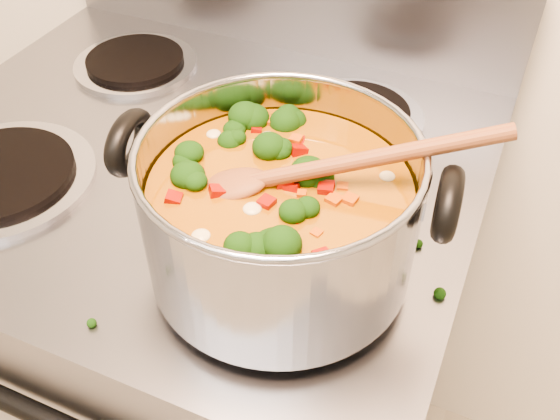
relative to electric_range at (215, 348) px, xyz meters
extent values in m
cube|color=gray|center=(0.00, 0.00, -0.01)|extent=(0.75, 0.65, 0.92)
cylinder|color=black|center=(0.00, -0.34, 0.33)|extent=(0.64, 0.02, 0.02)
cylinder|color=#A5A5AD|center=(-0.18, -0.15, 0.46)|extent=(0.23, 0.23, 0.01)
cylinder|color=black|center=(-0.18, -0.15, 0.46)|extent=(0.18, 0.18, 0.01)
cylinder|color=#A5A5AD|center=(0.18, -0.15, 0.46)|extent=(0.23, 0.23, 0.01)
cylinder|color=black|center=(0.18, -0.15, 0.46)|extent=(0.18, 0.18, 0.01)
cylinder|color=#A5A5AD|center=(-0.18, 0.15, 0.46)|extent=(0.19, 0.19, 0.01)
cylinder|color=black|center=(-0.18, 0.15, 0.46)|extent=(0.15, 0.15, 0.01)
cylinder|color=#A5A5AD|center=(0.18, 0.15, 0.46)|extent=(0.19, 0.19, 0.01)
cylinder|color=black|center=(0.18, 0.15, 0.46)|extent=(0.15, 0.15, 0.01)
cylinder|color=#96969D|center=(0.19, -0.15, 0.54)|extent=(0.26, 0.26, 0.14)
torus|color=#96969D|center=(0.19, -0.15, 0.61)|extent=(0.27, 0.27, 0.01)
cylinder|color=#844F0C|center=(0.19, -0.15, 0.52)|extent=(0.25, 0.25, 0.10)
torus|color=black|center=(0.05, -0.17, 0.59)|extent=(0.03, 0.08, 0.08)
torus|color=black|center=(0.34, -0.13, 0.59)|extent=(0.03, 0.08, 0.08)
ellipsoid|color=black|center=(0.19, -0.11, 0.57)|extent=(0.04, 0.04, 0.03)
ellipsoid|color=black|center=(0.18, -0.08, 0.57)|extent=(0.04, 0.04, 0.03)
ellipsoid|color=black|center=(0.12, -0.16, 0.57)|extent=(0.04, 0.04, 0.03)
ellipsoid|color=black|center=(0.15, -0.24, 0.57)|extent=(0.04, 0.04, 0.03)
ellipsoid|color=black|center=(0.27, -0.18, 0.57)|extent=(0.04, 0.04, 0.03)
ellipsoid|color=black|center=(0.22, -0.23, 0.57)|extent=(0.04, 0.04, 0.03)
ellipsoid|color=black|center=(0.16, -0.17, 0.57)|extent=(0.04, 0.04, 0.03)
ellipsoid|color=black|center=(0.13, -0.13, 0.57)|extent=(0.04, 0.04, 0.03)
ellipsoid|color=black|center=(0.23, -0.17, 0.57)|extent=(0.04, 0.04, 0.03)
ellipsoid|color=black|center=(0.17, -0.15, 0.57)|extent=(0.04, 0.04, 0.03)
ellipsoid|color=#9B0B05|center=(0.28, -0.11, 0.57)|extent=(0.01, 0.01, 0.01)
ellipsoid|color=#9B0B05|center=(0.10, -0.13, 0.57)|extent=(0.01, 0.01, 0.01)
ellipsoid|color=#9B0B05|center=(0.15, -0.12, 0.57)|extent=(0.01, 0.01, 0.01)
ellipsoid|color=#9B0B05|center=(0.21, -0.18, 0.57)|extent=(0.01, 0.01, 0.01)
ellipsoid|color=#9B0B05|center=(0.22, -0.20, 0.57)|extent=(0.01, 0.01, 0.01)
ellipsoid|color=#9B0B05|center=(0.15, -0.20, 0.57)|extent=(0.01, 0.01, 0.01)
ellipsoid|color=#9B0B05|center=(0.18, -0.14, 0.57)|extent=(0.01, 0.01, 0.01)
ellipsoid|color=#9B0B05|center=(0.15, -0.12, 0.57)|extent=(0.01, 0.01, 0.01)
ellipsoid|color=#9B0B05|center=(0.17, -0.25, 0.57)|extent=(0.01, 0.01, 0.01)
ellipsoid|color=#9B0B05|center=(0.19, -0.21, 0.57)|extent=(0.01, 0.01, 0.01)
ellipsoid|color=#9B0B05|center=(0.14, -0.07, 0.57)|extent=(0.01, 0.01, 0.01)
ellipsoid|color=#9B0B05|center=(0.23, -0.06, 0.57)|extent=(0.01, 0.01, 0.01)
ellipsoid|color=#9B0B05|center=(0.22, -0.23, 0.57)|extent=(0.01, 0.01, 0.01)
ellipsoid|color=#AF4509|center=(0.19, -0.10, 0.57)|extent=(0.01, 0.01, 0.01)
ellipsoid|color=#AF4509|center=(0.23, -0.16, 0.57)|extent=(0.01, 0.01, 0.01)
ellipsoid|color=#AF4509|center=(0.16, -0.06, 0.57)|extent=(0.01, 0.01, 0.01)
ellipsoid|color=#AF4509|center=(0.26, -0.18, 0.57)|extent=(0.01, 0.01, 0.01)
ellipsoid|color=#AF4509|center=(0.29, -0.13, 0.57)|extent=(0.01, 0.01, 0.01)
ellipsoid|color=#AF4509|center=(0.19, -0.04, 0.57)|extent=(0.01, 0.01, 0.01)
ellipsoid|color=#AF4509|center=(0.24, -0.16, 0.57)|extent=(0.01, 0.01, 0.01)
ellipsoid|color=#AF4509|center=(0.28, -0.11, 0.57)|extent=(0.01, 0.01, 0.01)
ellipsoid|color=#AF4509|center=(0.25, -0.09, 0.57)|extent=(0.01, 0.01, 0.01)
ellipsoid|color=#AF4509|center=(0.18, -0.08, 0.57)|extent=(0.01, 0.01, 0.01)
ellipsoid|color=#CDBD8D|center=(0.18, -0.05, 0.57)|extent=(0.02, 0.02, 0.01)
ellipsoid|color=#CDBD8D|center=(0.26, -0.12, 0.57)|extent=(0.02, 0.02, 0.01)
ellipsoid|color=#CDBD8D|center=(0.19, -0.23, 0.57)|extent=(0.02, 0.02, 0.01)
ellipsoid|color=#CDBD8D|center=(0.22, -0.13, 0.57)|extent=(0.02, 0.02, 0.01)
ellipsoid|color=#CDBD8D|center=(0.28, -0.08, 0.57)|extent=(0.02, 0.02, 0.01)
ellipsoid|color=#CDBD8D|center=(0.24, -0.18, 0.57)|extent=(0.02, 0.02, 0.01)
ellipsoid|color=brown|center=(0.15, -0.17, 0.57)|extent=(0.09, 0.07, 0.04)
cylinder|color=brown|center=(0.27, -0.12, 0.60)|extent=(0.24, 0.11, 0.08)
ellipsoid|color=black|center=(0.33, -0.04, 0.46)|extent=(0.01, 0.01, 0.01)
ellipsoid|color=black|center=(0.36, -0.11, 0.46)|extent=(0.01, 0.01, 0.01)
ellipsoid|color=black|center=(0.10, -0.31, 0.46)|extent=(0.01, 0.01, 0.01)
ellipsoid|color=black|center=(0.11, -0.30, 0.46)|extent=(0.01, 0.01, 0.01)
camera|label=1|loc=(0.37, -0.55, 0.95)|focal=40.00mm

